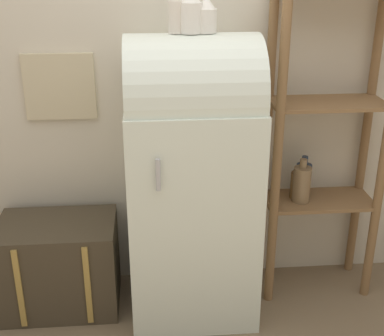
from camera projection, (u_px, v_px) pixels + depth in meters
name	position (u px, v px, depth m)	size (l,w,h in m)	color
ground_plane	(196.00, 330.00, 2.86)	(12.00, 12.00, 0.00)	#7A664C
wall_back	(186.00, 57.00, 2.87)	(7.00, 0.09, 2.70)	beige
refrigerator	(192.00, 176.00, 2.78)	(0.66, 0.63, 1.52)	silver
suitcase_trunk	(60.00, 265.00, 2.98)	(0.64, 0.43, 0.52)	#423828
shelf_unit	(321.00, 141.00, 2.91)	(0.63, 0.31, 1.71)	olive
vase_left	(175.00, 10.00, 2.46)	(0.07, 0.07, 0.23)	silver
vase_center	(191.00, 11.00, 2.47)	(0.11, 0.11, 0.21)	white
vase_right	(206.00, 15.00, 2.49)	(0.10, 0.10, 0.17)	white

